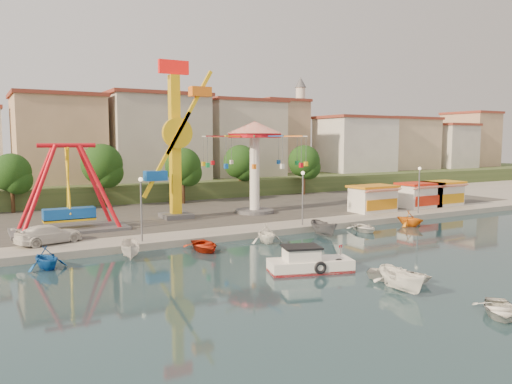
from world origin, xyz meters
TOP-DOWN VIEW (x-y plane):
  - ground at (0.00, 0.00)m, footprint 200.00×200.00m
  - quay_deck at (0.00, 62.00)m, footprint 200.00×100.00m
  - asphalt_pad at (0.00, 30.00)m, footprint 90.00×28.00m
  - hill_terrace at (0.00, 67.00)m, footprint 200.00×60.00m
  - pirate_ship_ride at (-12.34, 20.95)m, footprint 10.00×5.00m
  - kamikaze_tower at (-0.92, 23.06)m, footprint 5.52×3.10m
  - wave_swinger at (7.95, 22.43)m, footprint 11.60×11.60m
  - booth_left at (20.33, 16.49)m, footprint 5.40×3.78m
  - booth_mid at (27.96, 16.49)m, footprint 5.40×3.78m
  - booth_right at (31.98, 16.49)m, footprint 5.40×3.78m
  - lamp_post_1 at (-8.00, 13.00)m, footprint 0.14×0.14m
  - lamp_post_2 at (8.00, 13.00)m, footprint 0.14×0.14m
  - lamp_post_3 at (24.00, 13.00)m, footprint 0.14×0.14m
  - tree_1 at (-16.00, 36.24)m, footprint 4.35×4.35m
  - tree_2 at (-6.00, 35.81)m, footprint 5.02×5.02m
  - tree_3 at (4.00, 34.36)m, footprint 4.68×4.68m
  - tree_4 at (14.00, 37.35)m, footprint 4.86×4.86m
  - tree_5 at (24.00, 35.54)m, footprint 4.83×4.83m
  - building_2 at (-8.19, 51.96)m, footprint 11.95×9.28m
  - building_3 at (5.60, 48.80)m, footprint 12.59×10.50m
  - building_4 at (19.07, 52.20)m, footprint 10.75×9.23m
  - building_5 at (32.37, 50.33)m, footprint 12.77×10.96m
  - building_6 at (44.15, 48.77)m, footprint 8.23×8.98m
  - building_7 at (56.03, 53.70)m, footprint 11.59×10.93m
  - building_8 at (69.93, 47.19)m, footprint 12.84×9.28m
  - building_9 at (83.46, 49.95)m, footprint 12.95×9.17m
  - minaret at (36.00, 54.00)m, footprint 2.80×2.80m
  - cabin_motorboat at (-0.39, 0.27)m, footprint 6.00×3.68m
  - rowboat_a at (3.27, -4.41)m, footprint 4.57×4.84m
  - rowboat_b at (3.07, -11.47)m, footprint 4.04×4.01m
  - skiff at (1.72, -6.15)m, footprint 1.82×3.85m
  - van at (-14.75, 15.84)m, footprint 5.61×3.64m
  - moored_boat_1 at (-15.69, 9.80)m, footprint 3.38×3.65m
  - moored_boat_2 at (-9.83, 9.80)m, footprint 2.22×3.85m
  - moored_boat_3 at (-3.87, 9.80)m, footprint 3.21×4.21m
  - moored_boat_4 at (1.98, 9.80)m, footprint 3.14×3.50m
  - moored_boat_5 at (8.20, 9.80)m, footprint 1.82×3.97m
  - moored_boat_6 at (13.10, 9.80)m, footprint 3.43×4.20m
  - moored_boat_7 at (19.29, 9.80)m, footprint 3.17×3.51m

SIDE VIEW (x-z plane):
  - ground at x=0.00m, z-range 0.00..0.00m
  - quay_deck at x=0.00m, z-range 0.00..0.60m
  - rowboat_b at x=3.07m, z-range 0.00..0.69m
  - moored_boat_6 at x=13.10m, z-range 0.00..0.76m
  - moored_boat_3 at x=-3.87m, z-range 0.00..0.82m
  - rowboat_a at x=3.27m, z-range 0.00..0.82m
  - cabin_motorboat at x=-0.39m, z-range -0.46..1.52m
  - asphalt_pad at x=0.00m, z-range 0.60..0.61m
  - moored_boat_2 at x=-9.83m, z-range 0.00..1.40m
  - skiff at x=1.72m, z-range 0.00..1.44m
  - moored_boat_5 at x=8.20m, z-range 0.00..1.48m
  - moored_boat_1 at x=-15.69m, z-range 0.00..1.59m
  - moored_boat_7 at x=19.29m, z-range 0.00..1.63m
  - moored_boat_4 at x=1.98m, z-range 0.00..1.65m
  - van at x=-14.75m, z-range 0.60..2.11m
  - hill_terrace at x=0.00m, z-range 0.00..3.00m
  - booth_left at x=20.33m, z-range 0.62..3.70m
  - booth_mid at x=27.96m, z-range 0.62..3.70m
  - booth_right at x=31.98m, z-range 0.62..3.70m
  - lamp_post_1 at x=-8.00m, z-range 0.60..5.60m
  - lamp_post_2 at x=8.00m, z-range 0.60..5.60m
  - lamp_post_3 at x=24.00m, z-range 0.60..5.60m
  - pirate_ship_ride at x=-12.34m, z-range 0.39..8.39m
  - tree_1 at x=-16.00m, z-range 1.80..8.60m
  - tree_3 at x=4.00m, z-range 1.90..9.21m
  - tree_5 at x=24.00m, z-range 1.94..9.48m
  - tree_4 at x=14.00m, z-range 1.95..9.55m
  - tree_2 at x=-6.00m, z-range 1.99..9.84m
  - building_7 at x=56.03m, z-range 3.00..11.76m
  - building_3 at x=5.60m, z-range 3.00..12.20m
  - building_9 at x=83.46m, z-range 3.00..12.21m
  - building_4 at x=19.07m, z-range 3.00..12.24m
  - wave_swinger at x=7.95m, z-range 3.00..13.40m
  - kamikaze_tower at x=-0.92m, z-range 0.29..16.79m
  - building_5 at x=32.37m, z-range 3.00..14.21m
  - building_2 at x=-8.19m, z-range 3.00..14.23m
  - building_6 at x=44.15m, z-range 3.00..15.36m
  - building_8 at x=69.93m, z-range 3.00..15.58m
  - minaret at x=36.00m, z-range 3.55..21.55m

